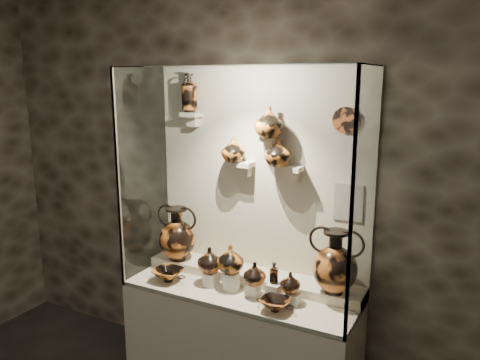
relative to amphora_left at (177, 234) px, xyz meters
The scene contains 35 objects.
wall_back 0.82m from the amphora_left, 17.86° to the left, with size 5.00×0.02×3.20m, color #2E261D.
plinth 0.96m from the amphora_left, 10.52° to the right, with size 1.70×0.60×0.80m, color beige.
front_tier 0.71m from the amphora_left, 10.52° to the right, with size 1.68×0.58×0.03m, color beige.
rear_tier 0.69m from the amphora_left, ahead, with size 1.70×0.25×0.10m, color beige.
back_panel 0.82m from the amphora_left, 17.45° to the left, with size 1.70×0.03×1.60m, color beige.
glass_front 0.90m from the amphora_left, 33.25° to the right, with size 1.70×0.01×1.60m, color white.
glass_left 0.54m from the amphora_left, 151.56° to the right, with size 0.01×0.60×1.60m, color white.
glass_right 1.56m from the amphora_left, ahead, with size 0.01×0.60×1.60m, color white.
glass_top 1.43m from the amphora_left, 10.52° to the right, with size 1.70×0.60×0.01m, color white.
frame_post_left 0.67m from the amphora_left, 117.29° to the right, with size 0.02×0.02×1.60m, color gray.
frame_post_right 1.60m from the amphora_left, 15.47° to the right, with size 0.02×0.02×1.60m, color gray.
pedestal_a 0.50m from the amphora_left, 22.16° to the right, with size 0.09×0.09×0.10m, color silver.
pedestal_b 0.64m from the amphora_left, 16.06° to the right, with size 0.09×0.09×0.13m, color silver.
pedestal_c 0.81m from the amphora_left, 12.55° to the right, with size 0.09×0.09×0.09m, color silver.
pedestal_d 0.95m from the amphora_left, 10.40° to the right, with size 0.09×0.09×0.12m, color silver.
pedestal_e 1.09m from the amphora_left, ahead, with size 0.09×0.09×0.08m, color silver.
bracket_ul 0.95m from the amphora_left, 56.97° to the left, with size 0.14×0.12×0.04m, color beige.
bracket_ca 0.80m from the amphora_left, 13.07° to the left, with size 0.14×0.12×0.04m, color beige.
bracket_cb 1.08m from the amphora_left, ahead, with size 0.10×0.12×0.04m, color beige.
bracket_cc 1.09m from the amphora_left, ahead, with size 0.14×0.12×0.04m, color beige.
amphora_left is the anchor object (origin of this frame).
amphora_right 1.28m from the amphora_left, ahead, with size 0.35×0.35×0.44m, color #B55D22, non-canonical shape.
jug_a 0.43m from the amphora_left, 21.38° to the right, with size 0.18×0.18×0.19m, color #B55D22.
jug_b 0.59m from the amphora_left, 15.08° to the right, with size 0.19×0.19×0.20m, color #B76020.
jug_c 0.80m from the amphora_left, 13.27° to the right, with size 0.16×0.16×0.16m, color #B55D22.
jug_e 1.05m from the amphora_left, ahead, with size 0.14×0.14×0.14m, color #B55D22.
lekythos_small 0.92m from the amphora_left, ahead, with size 0.07×0.07×0.16m, color #B76020, non-canonical shape.
kylix_left 0.35m from the amphora_left, 71.43° to the right, with size 0.29×0.24×0.11m, color #B76020, non-canonical shape.
kylix_right 1.05m from the amphora_left, 17.08° to the right, with size 0.25×0.21×0.10m, color #B55D22, non-canonical shape.
lekythos_tall 1.12m from the amphora_left, 55.15° to the left, with size 0.13×0.13×0.33m, color #B55D22, non-canonical shape.
ovoid_vase_a 0.84m from the amphora_left, 10.57° to the left, with size 0.17×0.17×0.18m, color #B76020.
ovoid_vase_b 1.18m from the amphora_left, ahead, with size 0.21×0.21×0.21m, color #B76020.
ovoid_vase_c 1.08m from the amphora_left, ahead, with size 0.19×0.19×0.20m, color #B76020.
wall_plate 1.58m from the amphora_left, ahead, with size 0.18×0.18×0.02m, color #BE5725.
info_placard 1.37m from the amphora_left, ahead, with size 0.19×0.01×0.26m, color beige.
Camera 1 is at (1.44, -0.61, 2.32)m, focal length 35.00 mm.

